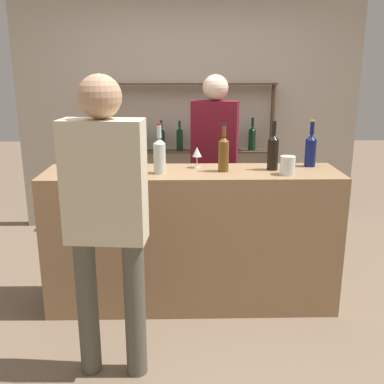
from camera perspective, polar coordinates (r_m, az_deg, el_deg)
name	(u,v)px	position (r m, az deg, el deg)	size (l,w,h in m)	color
ground_plane	(192,301)	(3.75, 0.00, -13.65)	(16.00, 16.00, 0.00)	#7A6651
bar_counter	(192,239)	(3.51, 0.00, -5.95)	(2.21, 0.54, 1.08)	#997551
back_wall	(188,106)	(5.15, -0.46, 10.86)	(3.81, 0.12, 2.80)	#B2A899
back_shelf	(189,135)	(5.01, -0.41, 7.21)	(1.90, 0.18, 1.66)	#4C3828
counter_bottle_0	(311,149)	(3.61, 14.84, 5.28)	(0.08, 0.08, 0.36)	#0F1956
counter_bottle_1	(102,152)	(3.44, -11.36, 5.01)	(0.07, 0.07, 0.36)	silver
counter_bottle_2	(159,154)	(3.27, -4.15, 4.78)	(0.09, 0.09, 0.37)	silver
counter_bottle_3	(224,153)	(3.33, 4.03, 4.97)	(0.08, 0.08, 0.35)	brown
counter_bottle_4	(273,151)	(3.42, 10.25, 5.14)	(0.08, 0.08, 0.37)	black
wine_glass	(197,152)	(3.45, 0.64, 5.04)	(0.07, 0.07, 0.16)	silver
cork_jar	(288,166)	(3.30, 12.05, 3.30)	(0.11, 0.11, 0.14)	silver
customer_left	(106,208)	(2.57, -10.89, -2.04)	(0.47, 0.24, 1.80)	#575347
server_behind_counter	(215,153)	(4.20, 2.89, 4.96)	(0.45, 0.28, 1.77)	black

